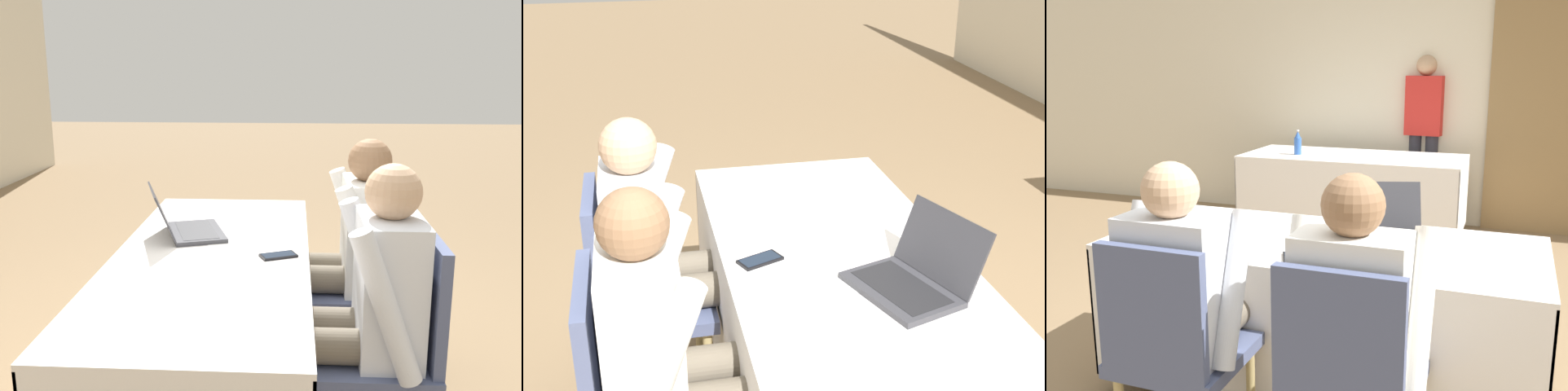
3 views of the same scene
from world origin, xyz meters
The scene contains 15 objects.
ground_plane centered at (0.00, 0.00, 0.00)m, with size 24.00×24.00×0.00m, color #846B4C.
wall_back centered at (0.00, 3.23, 1.35)m, with size 12.00×0.06×2.70m.
curtain_panel centered at (0.95, 3.17, 1.33)m, with size 0.87×0.04×2.65m.
conference_table_near centered at (0.00, 0.00, 0.56)m, with size 1.90×0.81×0.73m.
conference_table_far centered at (-0.55, 2.50, 0.56)m, with size 1.90×0.81×0.73m.
laptop centered at (0.24, 0.15, 0.77)m, with size 0.43×0.41×0.23m.
cell_phone centered at (-0.04, -0.28, 0.73)m, with size 0.13×0.17×0.01m.
paper_beside_laptop centered at (0.13, -0.11, 0.73)m, with size 0.23×0.31×0.00m.
paper_centre_table centered at (-0.57, -0.05, 0.73)m, with size 0.32×0.36×0.00m.
water_bottle centered at (-1.03, 2.38, 0.83)m, with size 0.06×0.06×0.22m.
chair_near_left centered at (-0.32, -0.71, 0.51)m, with size 0.44×0.44×0.91m.
chair_near_right centered at (0.32, -0.71, 0.51)m, with size 0.44×0.44×0.91m.
person_checkered_shirt centered at (-0.32, -0.61, 0.67)m, with size 0.50×0.52×1.17m.
person_white_shirt centered at (0.32, -0.61, 0.67)m, with size 0.50×0.52×1.17m.
person_red_shirt centered at (-0.06, 3.20, 0.91)m, with size 0.36×0.23×1.59m.
Camera 3 is at (0.78, -2.35, 1.49)m, focal length 40.00 mm.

